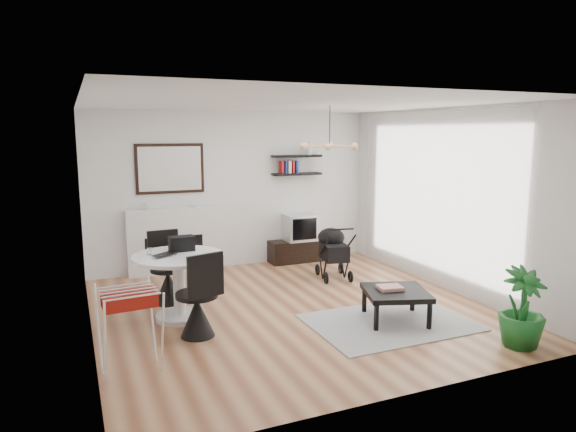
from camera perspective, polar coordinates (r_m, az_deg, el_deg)
name	(u,v)px	position (r m, az deg, el deg)	size (l,w,h in m)	color
floor	(292,309)	(6.99, 0.39, -10.28)	(5.00, 5.00, 0.00)	brown
ceiling	(292,103)	(6.59, 0.42, 12.42)	(5.00, 5.00, 0.00)	white
wall_back	(234,190)	(8.99, -5.99, 2.91)	(5.00, 5.00, 0.00)	white
wall_left	(85,223)	(6.12, -21.60, -0.68)	(5.00, 5.00, 0.00)	white
wall_right	(445,200)	(7.98, 17.10, 1.76)	(5.00, 5.00, 0.00)	white
sheer_curtain	(431,198)	(8.07, 15.64, 1.90)	(0.04, 3.60, 2.60)	white
fireplace	(173,233)	(8.75, -12.66, -1.84)	(1.50, 0.17, 2.16)	white
shelf_lower	(297,174)	(9.24, 0.97, 4.69)	(0.90, 0.25, 0.04)	black
shelf_upper	(297,156)	(9.22, 0.98, 6.68)	(0.90, 0.25, 0.04)	black
pendant_lamp	(329,146)	(7.16, 4.63, 7.74)	(0.90, 0.90, 0.10)	tan
tv_console	(298,251)	(9.39, 1.11, -3.88)	(1.07, 0.37, 0.40)	black
crt_tv	(299,227)	(9.31, 1.26, -1.22)	(0.55, 0.48, 0.48)	silver
dining_table	(179,277)	(6.61, -12.01, -6.63)	(1.14, 1.14, 0.83)	white
laptop	(168,255)	(6.48, -13.20, -4.27)	(0.36, 0.23, 0.03)	black
black_bag	(182,243)	(6.73, -11.74, -3.01)	(0.32, 0.19, 0.19)	black
newspaper	(198,255)	(6.44, -10.02, -4.34)	(0.31, 0.25, 0.01)	silver
drinking_glass	(150,251)	(6.62, -15.13, -3.78)	(0.06, 0.06, 0.09)	white
chair_far	(168,281)	(7.34, -13.22, -7.00)	(0.47, 0.49, 0.99)	black
chair_near	(198,310)	(6.08, -9.97, -10.23)	(0.52, 0.53, 1.02)	black
drying_rack	(130,329)	(5.34, -17.14, -11.89)	(0.61, 0.57, 0.85)	white
stroller	(333,254)	(8.37, 5.02, -4.25)	(0.58, 0.78, 0.90)	black
rug	(389,322)	(6.62, 11.16, -11.53)	(1.94, 1.40, 0.01)	#A7A7A7
coffee_table	(396,294)	(6.59, 11.89, -8.43)	(0.96, 0.96, 0.39)	black
magazines	(390,288)	(6.59, 11.27, -7.81)	(0.29, 0.23, 0.04)	#CE3B33
potted_plant	(522,308)	(6.24, 24.56, -9.26)	(0.50, 0.50, 0.88)	#1A5D21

